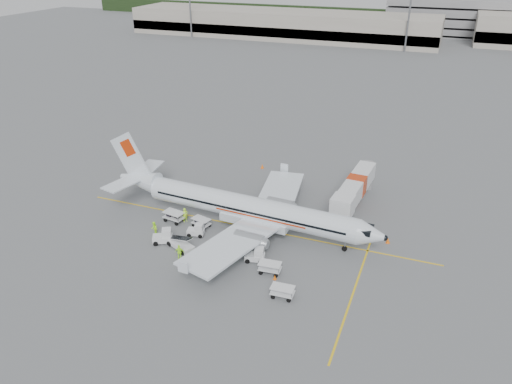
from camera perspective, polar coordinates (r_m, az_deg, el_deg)
ground at (r=59.72m, az=-0.70°, el=-4.06°), size 360.00×360.00×0.00m
stripe_lead at (r=59.72m, az=-0.70°, el=-4.06°), size 44.00×0.20×0.01m
stripe_cross at (r=50.24m, az=11.04°, el=-11.27°), size 0.20×20.00×0.01m
terminal_west at (r=189.07m, az=2.87°, el=18.62°), size 110.00×22.00×9.00m
parking_garage at (r=209.06m, az=23.86°, el=18.00°), size 62.00×24.00×14.00m
treeline at (r=225.17m, az=17.03°, el=18.46°), size 300.00×3.00×6.00m
mast_west at (r=189.18m, az=-7.56°, el=20.43°), size 3.20×1.20×22.00m
mast_center at (r=167.41m, az=17.10°, el=18.79°), size 3.20×1.20×22.00m
aircraft at (r=57.23m, az=-0.72°, el=-0.14°), size 35.75×28.85×9.41m
jet_bridge at (r=64.98m, az=11.32°, el=0.07°), size 3.98×15.44×4.01m
belt_loader at (r=55.81m, az=-8.63°, el=-5.31°), size 4.85×3.47×2.47m
tug_fore at (r=53.35m, az=-0.13°, el=-7.16°), size 2.27×1.59×1.60m
tug_mid at (r=58.21m, az=-6.91°, el=-4.30°), size 2.13×1.50×1.50m
tug_aft at (r=57.37m, az=-10.65°, el=-4.98°), size 2.54×2.13×1.70m
cart_loaded_a at (r=61.46m, az=-9.37°, el=-2.80°), size 2.72×1.90×1.30m
cart_loaded_b at (r=59.88m, az=-6.28°, el=-3.51°), size 2.46×1.81×1.15m
cart_empty_a at (r=51.70m, az=1.59°, el=-8.66°), size 2.40×1.53×1.20m
cart_empty_b at (r=48.61m, az=3.05°, el=-11.34°), size 2.30×1.42×1.17m
cone_nose at (r=58.53m, az=14.85°, el=-5.36°), size 0.42×0.42×0.68m
cone_port at (r=75.23m, az=0.72°, el=2.99°), size 0.44×0.44×0.71m
cone_stbd at (r=51.00m, az=2.16°, el=-9.69°), size 0.33×0.33×0.54m
crew_a at (r=61.13m, az=-8.09°, el=-2.61°), size 0.74×0.78×1.79m
crew_b at (r=59.01m, az=-11.57°, el=-4.11°), size 0.96×1.04×1.71m
crew_c at (r=53.56m, az=-6.53°, el=-7.10°), size 0.69×1.16×1.76m
crew_d at (r=54.33m, az=-8.74°, el=-6.78°), size 1.06×0.71×1.67m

